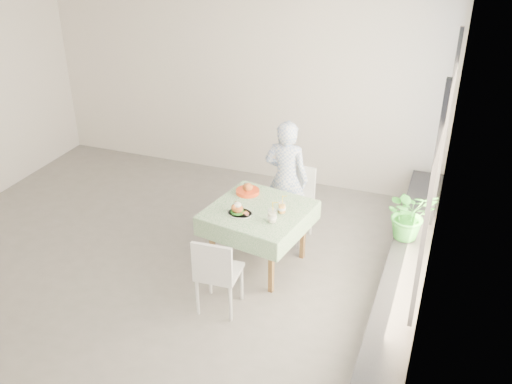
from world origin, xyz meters
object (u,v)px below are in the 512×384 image
at_px(potted_plant, 409,214).
at_px(cafe_table, 259,230).
at_px(diner, 286,179).
at_px(main_dish, 239,210).
at_px(chair_far, 292,218).
at_px(juice_cup_orange, 282,208).
at_px(chair_near, 219,286).

bearing_deg(potted_plant, cafe_table, -166.41).
height_order(diner, main_dish, diner).
distance_m(chair_far, juice_cup_orange, 0.85).
xyz_separation_m(cafe_table, juice_cup_orange, (0.27, 0.01, 0.34)).
distance_m(chair_near, main_dish, 0.87).
xyz_separation_m(chair_far, diner, (-0.12, 0.11, 0.47)).
xyz_separation_m(main_dish, potted_plant, (1.76, 0.57, 0.00)).
relative_size(chair_far, potted_plant, 1.59).
height_order(diner, juice_cup_orange, diner).
distance_m(chair_near, diner, 1.75).
xyz_separation_m(cafe_table, chair_near, (-0.10, -0.88, -0.19)).
height_order(chair_far, chair_near, chair_far).
bearing_deg(diner, main_dish, 76.48).
bearing_deg(main_dish, potted_plant, 17.91).
bearing_deg(juice_cup_orange, cafe_table, -177.29).
bearing_deg(chair_far, juice_cup_orange, -83.40).
distance_m(juice_cup_orange, potted_plant, 1.38).
bearing_deg(cafe_table, chair_far, 74.49).
bearing_deg(chair_near, potted_plant, 36.75).
distance_m(cafe_table, juice_cup_orange, 0.43).
relative_size(cafe_table, potted_plant, 2.07).
xyz_separation_m(cafe_table, chair_far, (0.19, 0.68, -0.17)).
xyz_separation_m(cafe_table, potted_plant, (1.59, 0.39, 0.33)).
bearing_deg(potted_plant, main_dish, -162.09).
bearing_deg(cafe_table, potted_plant, 13.59).
xyz_separation_m(chair_near, juice_cup_orange, (0.37, 0.90, 0.53)).
relative_size(chair_far, diner, 0.61).
bearing_deg(potted_plant, chair_far, 167.99).
relative_size(chair_near, juice_cup_orange, 3.47).
bearing_deg(juice_cup_orange, potted_plant, 15.70).
relative_size(diner, potted_plant, 2.60).
distance_m(chair_near, potted_plant, 2.18).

